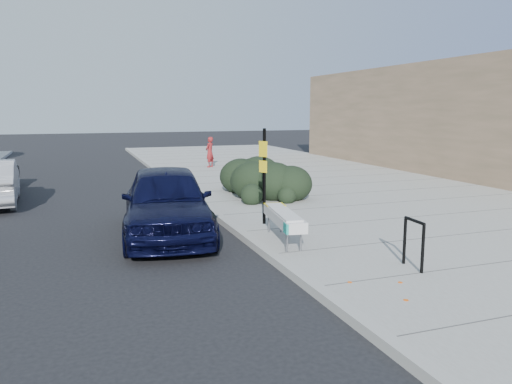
{
  "coord_description": "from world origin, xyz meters",
  "views": [
    {
      "loc": [
        -3.64,
        -9.06,
        3.04
      ],
      "look_at": [
        0.55,
        2.54,
        1.0
      ],
      "focal_mm": 35.0,
      "sensor_mm": 36.0,
      "label": 1
    }
  ],
  "objects_px": {
    "sedan_navy": "(167,201)",
    "pedestrian": "(210,152)",
    "bike_rack": "(414,239)",
    "bench": "(284,218)",
    "sign_post": "(264,170)"
  },
  "relations": [
    {
      "from": "sedan_navy",
      "to": "pedestrian",
      "type": "xyz_separation_m",
      "value": [
        4.38,
        12.65,
        0.06
      ]
    },
    {
      "from": "bench",
      "to": "bike_rack",
      "type": "bearing_deg",
      "value": -51.27
    },
    {
      "from": "sign_post",
      "to": "sedan_navy",
      "type": "distance_m",
      "value": 2.54
    },
    {
      "from": "pedestrian",
      "to": "sedan_navy",
      "type": "bearing_deg",
      "value": 27.27
    },
    {
      "from": "bench",
      "to": "pedestrian",
      "type": "relative_size",
      "value": 1.47
    },
    {
      "from": "bike_rack",
      "to": "sedan_navy",
      "type": "bearing_deg",
      "value": 133.5
    },
    {
      "from": "bike_rack",
      "to": "sign_post",
      "type": "height_order",
      "value": "sign_post"
    },
    {
      "from": "bench",
      "to": "sign_post",
      "type": "bearing_deg",
      "value": 92.57
    },
    {
      "from": "bike_rack",
      "to": "sign_post",
      "type": "distance_m",
      "value": 4.59
    },
    {
      "from": "bench",
      "to": "bike_rack",
      "type": "height_order",
      "value": "bike_rack"
    },
    {
      "from": "sign_post",
      "to": "pedestrian",
      "type": "bearing_deg",
      "value": 57.15
    },
    {
      "from": "bench",
      "to": "bike_rack",
      "type": "xyz_separation_m",
      "value": [
        1.49,
        -2.58,
        0.03
      ]
    },
    {
      "from": "bench",
      "to": "sedan_navy",
      "type": "relative_size",
      "value": 0.45
    },
    {
      "from": "bench",
      "to": "pedestrian",
      "type": "distance_m",
      "value": 14.74
    },
    {
      "from": "bike_rack",
      "to": "sedan_navy",
      "type": "height_order",
      "value": "sedan_navy"
    }
  ]
}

